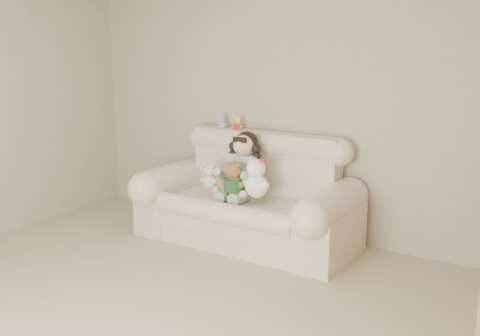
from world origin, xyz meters
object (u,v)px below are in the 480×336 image
Objects in this scene: brown_teddy at (234,175)px; cream_teddy at (210,174)px; sofa at (246,190)px; white_cat at (257,174)px; seated_child at (244,164)px.

brown_teddy reaches higher than cream_teddy.
brown_teddy is at bearing -102.61° from sofa.
brown_teddy is (-0.03, -0.15, 0.17)m from sofa.
white_cat is at bearing 4.43° from brown_teddy.
seated_child is 0.24m from brown_teddy.
brown_teddy is 0.31m from cream_teddy.
sofa is 6.89× the size of cream_teddy.
sofa is 0.29m from white_cat.
seated_child is at bearing 124.49° from white_cat.
white_cat reaches higher than brown_teddy.
cream_teddy is (-0.31, 0.05, -0.03)m from brown_teddy.
brown_teddy is 0.22m from white_cat.
cream_teddy is at bearing -147.79° from seated_child.
brown_teddy is (0.03, -0.23, -0.06)m from seated_child.
sofa reaches higher than brown_teddy.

